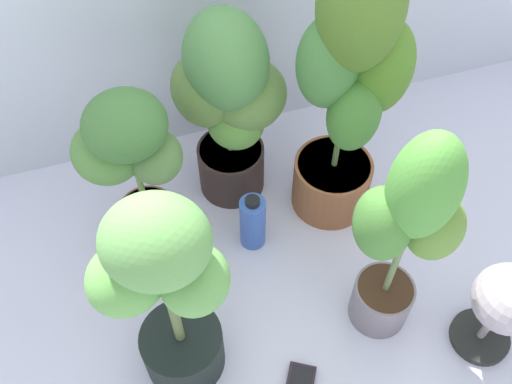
{
  "coord_description": "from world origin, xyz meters",
  "views": [
    {
      "loc": [
        -0.33,
        -0.73,
        1.69
      ],
      "look_at": [
        -0.03,
        0.24,
        0.35
      ],
      "focal_mm": 40.19,
      "sensor_mm": 36.0,
      "label": 1
    }
  ],
  "objects": [
    {
      "name": "nutrient_bottle",
      "position": [
        -0.02,
        0.29,
        0.11
      ],
      "size": [
        0.09,
        0.09,
        0.24
      ],
      "color": "#3C62C0",
      "rests_on": "ground"
    },
    {
      "name": "hygrometer_box",
      "position": [
        -0.03,
        -0.22,
        0.01
      ],
      "size": [
        0.11,
        0.11,
        0.03
      ],
      "rotation": [
        0.0,
        0.0,
        -2.1
      ],
      "color": "black",
      "rests_on": "ground"
    },
    {
      "name": "potted_plant_front_left",
      "position": [
        -0.35,
        -0.05,
        0.44
      ],
      "size": [
        0.4,
        0.28,
        0.79
      ],
      "color": "black",
      "rests_on": "ground"
    },
    {
      "name": "ground_plane",
      "position": [
        0.0,
        0.0,
        0.0
      ],
      "size": [
        8.0,
        8.0,
        0.0
      ],
      "primitive_type": "plane",
      "color": "silver",
      "rests_on": "ground"
    },
    {
      "name": "potted_plant_back_right",
      "position": [
        0.3,
        0.37,
        0.55
      ],
      "size": [
        0.36,
        0.3,
        1.02
      ],
      "color": "#955733",
      "rests_on": "ground"
    },
    {
      "name": "floor_fan",
      "position": [
        0.54,
        -0.26,
        0.24
      ],
      "size": [
        0.28,
        0.28,
        0.37
      ],
      "rotation": [
        0.0,
        0.0,
        0.85
      ],
      "color": "black",
      "rests_on": "ground"
    },
    {
      "name": "potted_plant_back_left",
      "position": [
        -0.35,
        0.39,
        0.42
      ],
      "size": [
        0.36,
        0.31,
        0.68
      ],
      "color": "#91523D",
      "rests_on": "ground"
    },
    {
      "name": "potted_plant_front_right",
      "position": [
        0.27,
        -0.09,
        0.47
      ],
      "size": [
        0.31,
        0.24,
        0.82
      ],
      "color": "slate",
      "rests_on": "ground"
    },
    {
      "name": "potted_plant_back_center",
      "position": [
        -0.02,
        0.55,
        0.44
      ],
      "size": [
        0.43,
        0.35,
        0.75
      ],
      "color": "#342621",
      "rests_on": "ground"
    }
  ]
}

